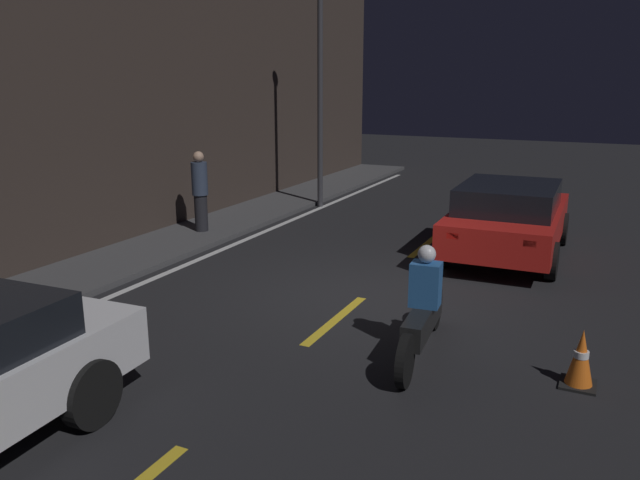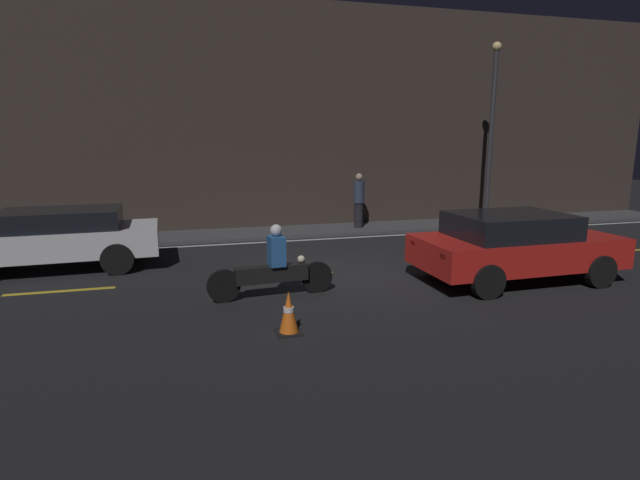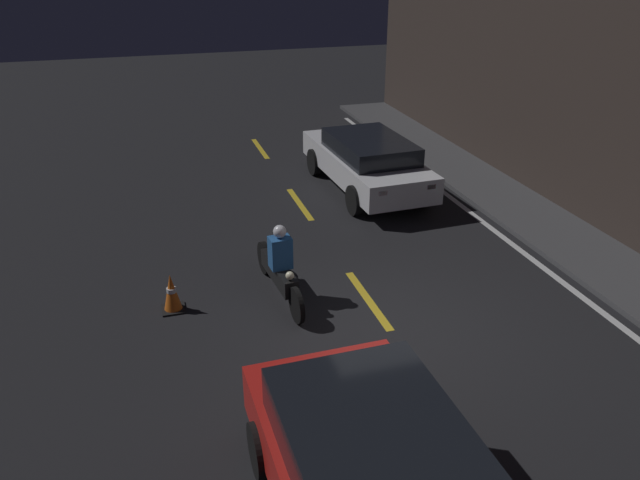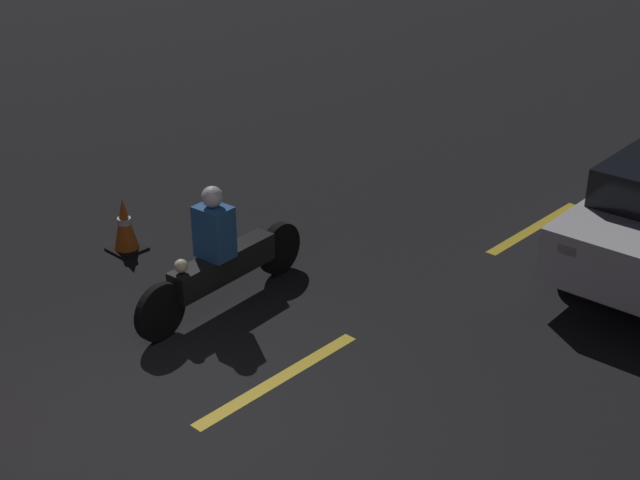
{
  "view_description": "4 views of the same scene",
  "coord_description": "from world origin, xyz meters",
  "px_view_note": "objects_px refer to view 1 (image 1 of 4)",
  "views": [
    {
      "loc": [
        -8.56,
        -3.33,
        3.3
      ],
      "look_at": [
        -0.56,
        0.46,
        1.01
      ],
      "focal_mm": 35.0,
      "sensor_mm": 36.0,
      "label": 1
    },
    {
      "loc": [
        -3.05,
        -10.26,
        2.91
      ],
      "look_at": [
        -0.33,
        -0.21,
        0.78
      ],
      "focal_mm": 28.0,
      "sensor_mm": 36.0,
      "label": 2
    },
    {
      "loc": [
        7.56,
        -3.45,
        5.56
      ],
      "look_at": [
        -2.06,
        -0.54,
        0.72
      ],
      "focal_mm": 35.0,
      "sensor_mm": 36.0,
      "label": 3
    },
    {
      "loc": [
        3.73,
        4.92,
        4.73
      ],
      "look_at": [
        -2.11,
        -0.52,
        0.86
      ],
      "focal_mm": 50.0,
      "sensor_mm": 36.0,
      "label": 4
    }
  ],
  "objects_px": {
    "traffic_cone_near": "(581,359)",
    "street_lamp": "(320,82)",
    "taxi_red": "(508,217)",
    "pedestrian": "(200,191)",
    "motorcycle": "(423,312)"
  },
  "relations": [
    {
      "from": "motorcycle",
      "to": "pedestrian",
      "type": "bearing_deg",
      "value": 53.06
    },
    {
      "from": "traffic_cone_near",
      "to": "taxi_red",
      "type": "bearing_deg",
      "value": 17.63
    },
    {
      "from": "traffic_cone_near",
      "to": "pedestrian",
      "type": "bearing_deg",
      "value": 63.64
    },
    {
      "from": "pedestrian",
      "to": "traffic_cone_near",
      "type": "bearing_deg",
      "value": -116.36
    },
    {
      "from": "motorcycle",
      "to": "pedestrian",
      "type": "height_order",
      "value": "pedestrian"
    },
    {
      "from": "taxi_red",
      "to": "pedestrian",
      "type": "xyz_separation_m",
      "value": [
        -1.19,
        6.25,
        0.22
      ]
    },
    {
      "from": "taxi_red",
      "to": "street_lamp",
      "type": "distance_m",
      "value": 6.48
    },
    {
      "from": "taxi_red",
      "to": "street_lamp",
      "type": "xyz_separation_m",
      "value": [
        2.8,
        5.29,
        2.47
      ]
    },
    {
      "from": "taxi_red",
      "to": "traffic_cone_near",
      "type": "relative_size",
      "value": 6.26
    },
    {
      "from": "traffic_cone_near",
      "to": "street_lamp",
      "type": "bearing_deg",
      "value": 41.2
    },
    {
      "from": "motorcycle",
      "to": "traffic_cone_near",
      "type": "xyz_separation_m",
      "value": [
        -0.06,
        -1.81,
        -0.23
      ]
    },
    {
      "from": "traffic_cone_near",
      "to": "street_lamp",
      "type": "height_order",
      "value": "street_lamp"
    },
    {
      "from": "motorcycle",
      "to": "street_lamp",
      "type": "height_order",
      "value": "street_lamp"
    },
    {
      "from": "traffic_cone_near",
      "to": "street_lamp",
      "type": "relative_size",
      "value": 0.12
    },
    {
      "from": "pedestrian",
      "to": "street_lamp",
      "type": "bearing_deg",
      "value": -13.55
    }
  ]
}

